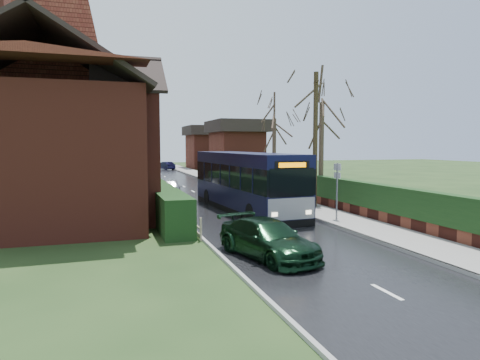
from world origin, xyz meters
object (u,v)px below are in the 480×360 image
object	(u,v)px
car_silver	(169,189)
car_green	(268,239)
bus	(246,182)
bus_stop_sign	(337,183)
brick_house	(59,131)
telegraph_pole	(315,140)

from	to	relation	value
car_silver	car_green	distance (m)	15.75
car_green	bus	bearing A→B (deg)	61.88
car_green	bus_stop_sign	size ratio (longest dim) A/B	1.51
brick_house	car_green	size ratio (longest dim) A/B	3.44
car_green	bus_stop_sign	distance (m)	7.75
car_green	telegraph_pole	distance (m)	11.53
telegraph_pole	car_green	bearing A→B (deg)	-110.49
brick_house	car_silver	size ratio (longest dim) A/B	3.48
brick_house	bus_stop_sign	distance (m)	14.12
brick_house	car_green	distance (m)	13.46
car_silver	telegraph_pole	bearing A→B (deg)	-35.36
bus	car_green	xyz separation A→B (m)	(-2.40, -9.42, -0.98)
bus	car_green	size ratio (longest dim) A/B	2.53
brick_house	telegraph_pole	distance (m)	13.66
brick_house	car_green	xyz separation A→B (m)	(7.13, -10.78, -3.76)
telegraph_pole	car_silver	bearing A→B (deg)	152.42
brick_house	car_silver	distance (m)	8.74
car_silver	bus_stop_sign	world-z (taller)	bus_stop_sign
bus	telegraph_pole	xyz separation A→B (m)	(4.00, -0.40, 2.30)
bus_stop_sign	telegraph_pole	bearing A→B (deg)	62.28
car_silver	bus_stop_sign	distance (m)	12.41
car_green	telegraph_pole	world-z (taller)	telegraph_pole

